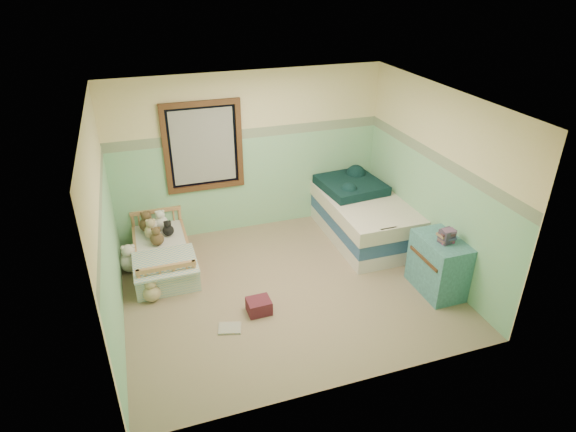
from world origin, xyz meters
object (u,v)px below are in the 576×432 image
object	(u,v)px
plush_floor_tan	(152,293)
dresser	(438,265)
toddler_bed_frame	(164,259)
floor_book	(230,328)
plush_floor_cream	(130,262)
twin_bed_frame	(359,227)
red_pillow	(259,306)

from	to	relation	value
plush_floor_tan	dresser	world-z (taller)	dresser
dresser	toddler_bed_frame	bearing A→B (deg)	152.84
toddler_bed_frame	floor_book	size ratio (longest dim) A/B	5.68
plush_floor_cream	twin_bed_frame	size ratio (longest dim) A/B	0.14
plush_floor_cream	floor_book	bearing A→B (deg)	-57.25
twin_bed_frame	red_pillow	world-z (taller)	twin_bed_frame
plush_floor_tan	red_pillow	distance (m)	1.40
red_pillow	plush_floor_tan	bearing A→B (deg)	152.01
plush_floor_tan	red_pillow	world-z (taller)	plush_floor_tan
toddler_bed_frame	floor_book	bearing A→B (deg)	-69.87
floor_book	toddler_bed_frame	bearing A→B (deg)	125.43
toddler_bed_frame	plush_floor_tan	bearing A→B (deg)	-105.61
red_pillow	floor_book	size ratio (longest dim) A/B	1.08
plush_floor_cream	floor_book	xyz separation A→B (m)	(1.05, -1.63, -0.13)
toddler_bed_frame	dresser	bearing A→B (deg)	-27.16
plush_floor_tan	floor_book	size ratio (longest dim) A/B	0.85
toddler_bed_frame	plush_floor_tan	distance (m)	0.82
toddler_bed_frame	red_pillow	size ratio (longest dim) A/B	5.27
toddler_bed_frame	red_pillow	xyz separation A→B (m)	(1.02, -1.44, -0.01)
plush_floor_cream	dresser	world-z (taller)	dresser
plush_floor_cream	red_pillow	world-z (taller)	plush_floor_cream
dresser	red_pillow	distance (m)	2.37
plush_floor_tan	red_pillow	size ratio (longest dim) A/B	0.79
toddler_bed_frame	plush_floor_cream	size ratio (longest dim) A/B	5.32
plush_floor_cream	floor_book	distance (m)	1.95
plush_floor_cream	dresser	xyz separation A→B (m)	(3.80, -1.71, 0.24)
twin_bed_frame	dresser	distance (m)	1.71
twin_bed_frame	floor_book	bearing A→B (deg)	-147.18
toddler_bed_frame	floor_book	distance (m)	1.75
plush_floor_tan	dresser	size ratio (longest dim) A/B	0.30
plush_floor_tan	dresser	bearing A→B (deg)	-14.67
twin_bed_frame	plush_floor_tan	bearing A→B (deg)	-167.47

